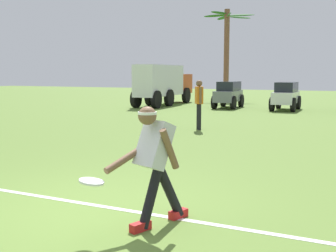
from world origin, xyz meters
TOP-DOWN VIEW (x-y plane):
  - ground_plane at (0.00, 0.00)m, footprint 80.00×80.00m
  - field_line_paint at (0.00, 0.30)m, footprint 24.93×0.85m
  - frisbee_thrower at (1.11, -0.07)m, footprint 0.71×0.99m
  - frisbee_in_flight at (0.65, -0.68)m, footprint 0.36×0.36m
  - teammate_near_sideline at (-1.25, 8.12)m, footprint 0.35×0.46m
  - parked_car_slot_a at (-2.66, 16.58)m, footprint 1.18×2.42m
  - parked_car_slot_b at (0.23, 16.39)m, footprint 1.19×2.42m
  - box_truck at (-6.47, 16.95)m, footprint 1.44×5.91m
  - palm_tree_far_left at (-4.54, 22.71)m, footprint 3.42×3.12m

SIDE VIEW (x-z plane):
  - ground_plane at x=0.00m, z-range 0.00..0.00m
  - field_line_paint at x=0.00m, z-range 0.00..0.01m
  - frisbee_in_flight at x=0.65m, z-range 0.60..0.67m
  - parked_car_slot_a at x=-2.66m, z-range 0.05..1.39m
  - parked_car_slot_b at x=0.23m, z-range 0.05..1.39m
  - frisbee_thrower at x=1.11m, z-range 0.09..1.51m
  - teammate_near_sideline at x=-1.25m, z-range 0.16..1.72m
  - box_truck at x=-6.47m, z-range 0.13..2.33m
  - palm_tree_far_left at x=-4.54m, z-range 0.55..6.41m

